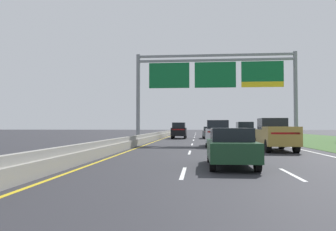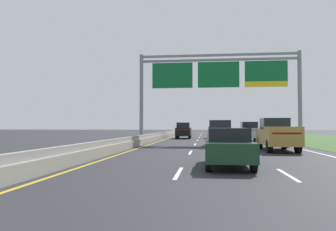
{
  "view_description": "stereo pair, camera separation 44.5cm",
  "coord_description": "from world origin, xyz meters",
  "px_view_note": "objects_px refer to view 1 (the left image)",
  "views": [
    {
      "loc": [
        -1.33,
        -1.04,
        1.65
      ],
      "look_at": [
        -3.01,
        17.31,
        2.25
      ],
      "focal_mm": 34.93,
      "sensor_mm": 36.0,
      "label": 1
    },
    {
      "loc": [
        -0.89,
        -1.0,
        1.65
      ],
      "look_at": [
        -3.01,
        17.31,
        2.25
      ],
      "focal_mm": 34.93,
      "sensor_mm": 36.0,
      "label": 2
    }
  ],
  "objects_px": {
    "car_black_left_lane_suv": "(179,130)",
    "car_darkgreen_centre_lane_sedan": "(231,147)",
    "car_white_centre_lane_suv": "(217,133)",
    "car_grey_centre_lane_sedan": "(210,132)",
    "car_silver_right_lane_suv": "(244,131)",
    "overhead_sign_gantry": "(215,79)",
    "pickup_truck_gold": "(275,135)"
  },
  "relations": [
    {
      "from": "car_black_left_lane_suv",
      "to": "car_darkgreen_centre_lane_sedan",
      "type": "relative_size",
      "value": 1.07
    },
    {
      "from": "car_white_centre_lane_suv",
      "to": "car_grey_centre_lane_sedan",
      "type": "relative_size",
      "value": 1.07
    },
    {
      "from": "car_white_centre_lane_suv",
      "to": "car_grey_centre_lane_sedan",
      "type": "distance_m",
      "value": 17.19
    },
    {
      "from": "car_black_left_lane_suv",
      "to": "car_white_centre_lane_suv",
      "type": "bearing_deg",
      "value": -166.48
    },
    {
      "from": "car_white_centre_lane_suv",
      "to": "car_silver_right_lane_suv",
      "type": "xyz_separation_m",
      "value": [
        3.63,
        10.43,
        0.0
      ]
    },
    {
      "from": "overhead_sign_gantry",
      "to": "car_darkgreen_centre_lane_sedan",
      "type": "bearing_deg",
      "value": -90.98
    },
    {
      "from": "overhead_sign_gantry",
      "to": "car_darkgreen_centre_lane_sedan",
      "type": "distance_m",
      "value": 18.12
    },
    {
      "from": "car_grey_centre_lane_sedan",
      "to": "pickup_truck_gold",
      "type": "bearing_deg",
      "value": -171.34
    },
    {
      "from": "car_darkgreen_centre_lane_sedan",
      "to": "overhead_sign_gantry",
      "type": "bearing_deg",
      "value": -0.87
    },
    {
      "from": "pickup_truck_gold",
      "to": "car_black_left_lane_suv",
      "type": "xyz_separation_m",
      "value": [
        -7.66,
        20.73,
        0.02
      ]
    },
    {
      "from": "pickup_truck_gold",
      "to": "car_black_left_lane_suv",
      "type": "height_order",
      "value": "pickup_truck_gold"
    },
    {
      "from": "car_white_centre_lane_suv",
      "to": "car_grey_centre_lane_sedan",
      "type": "height_order",
      "value": "car_white_centre_lane_suv"
    },
    {
      "from": "car_black_left_lane_suv",
      "to": "car_darkgreen_centre_lane_sedan",
      "type": "xyz_separation_m",
      "value": [
        3.82,
        -29.86,
        -0.28
      ]
    },
    {
      "from": "car_grey_centre_lane_sedan",
      "to": "car_silver_right_lane_suv",
      "type": "xyz_separation_m",
      "value": [
        3.64,
        -6.76,
        0.28
      ]
    },
    {
      "from": "car_white_centre_lane_suv",
      "to": "car_grey_centre_lane_sedan",
      "type": "bearing_deg",
      "value": 1.44
    },
    {
      "from": "overhead_sign_gantry",
      "to": "car_silver_right_lane_suv",
      "type": "height_order",
      "value": "overhead_sign_gantry"
    },
    {
      "from": "overhead_sign_gantry",
      "to": "car_silver_right_lane_suv",
      "type": "xyz_separation_m",
      "value": [
        3.56,
        6.39,
        -5.0
      ]
    },
    {
      "from": "car_black_left_lane_suv",
      "to": "car_darkgreen_centre_lane_sedan",
      "type": "height_order",
      "value": "car_black_left_lane_suv"
    },
    {
      "from": "car_black_left_lane_suv",
      "to": "car_grey_centre_lane_sedan",
      "type": "height_order",
      "value": "car_black_left_lane_suv"
    },
    {
      "from": "car_grey_centre_lane_sedan",
      "to": "car_silver_right_lane_suv",
      "type": "relative_size",
      "value": 0.93
    },
    {
      "from": "pickup_truck_gold",
      "to": "car_darkgreen_centre_lane_sedan",
      "type": "xyz_separation_m",
      "value": [
        -3.84,
        -9.13,
        -0.26
      ]
    },
    {
      "from": "pickup_truck_gold",
      "to": "car_black_left_lane_suv",
      "type": "bearing_deg",
      "value": 20.57
    },
    {
      "from": "car_grey_centre_lane_sedan",
      "to": "car_silver_right_lane_suv",
      "type": "distance_m",
      "value": 7.68
    },
    {
      "from": "car_black_left_lane_suv",
      "to": "car_silver_right_lane_suv",
      "type": "height_order",
      "value": "same"
    },
    {
      "from": "car_black_left_lane_suv",
      "to": "car_silver_right_lane_suv",
      "type": "relative_size",
      "value": 0.99
    },
    {
      "from": "overhead_sign_gantry",
      "to": "car_grey_centre_lane_sedan",
      "type": "xyz_separation_m",
      "value": [
        -0.07,
        13.15,
        -5.28
      ]
    },
    {
      "from": "overhead_sign_gantry",
      "to": "car_white_centre_lane_suv",
      "type": "distance_m",
      "value": 6.43
    },
    {
      "from": "car_black_left_lane_suv",
      "to": "car_grey_centre_lane_sedan",
      "type": "relative_size",
      "value": 1.06
    },
    {
      "from": "car_black_left_lane_suv",
      "to": "car_darkgreen_centre_lane_sedan",
      "type": "bearing_deg",
      "value": -172.95
    },
    {
      "from": "overhead_sign_gantry",
      "to": "pickup_truck_gold",
      "type": "bearing_deg",
      "value": -66.62
    },
    {
      "from": "car_black_left_lane_suv",
      "to": "car_darkgreen_centre_lane_sedan",
      "type": "distance_m",
      "value": 30.11
    },
    {
      "from": "car_grey_centre_lane_sedan",
      "to": "overhead_sign_gantry",
      "type": "bearing_deg",
      "value": 179.36
    }
  ]
}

